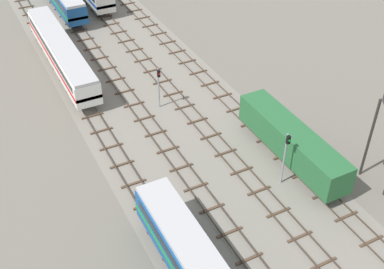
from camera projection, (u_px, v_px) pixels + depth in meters
ground_plane at (133, 74)px, 60.56m from camera, size 480.00×480.00×0.00m
ballast_bed at (133, 74)px, 60.56m from camera, size 18.54×176.00×0.01m
track_far_left at (73, 83)px, 58.55m from camera, size 2.40×126.00×0.29m
track_left at (111, 74)px, 60.30m from camera, size 2.40×126.00×0.29m
track_centre_left at (148, 65)px, 62.06m from camera, size 2.40×126.00×0.29m
track_centre at (182, 56)px, 63.81m from camera, size 2.40×126.00×0.29m
freight_boxcar_centre_near at (292, 141)px, 45.98m from camera, size 2.87×14.00×3.60m
passenger_coach_far_left_mid at (61, 52)px, 59.63m from camera, size 2.96×22.00×3.80m
signal_post_near at (285, 153)px, 42.88m from camera, size 0.28×0.47×5.58m
signal_post_mid at (159, 83)px, 52.91m from camera, size 0.28×0.47×4.85m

